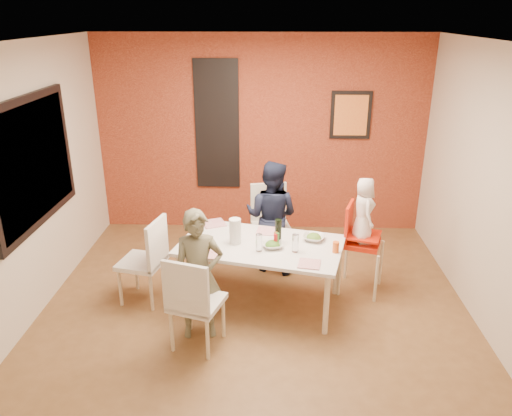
{
  "coord_description": "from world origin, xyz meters",
  "views": [
    {
      "loc": [
        0.17,
        -4.49,
        2.95
      ],
      "look_at": [
        0.0,
        0.3,
        1.05
      ],
      "focal_mm": 35.0,
      "sensor_mm": 36.0,
      "label": 1
    }
  ],
  "objects_px": {
    "chair_far": "(270,219)",
    "child_far": "(271,216)",
    "high_chair": "(359,240)",
    "dining_table": "(261,249)",
    "child_near": "(199,275)",
    "paper_towel_roll": "(235,231)",
    "toddler": "(364,210)",
    "chair_near": "(192,300)",
    "wine_bottle": "(278,231)",
    "chair_left": "(148,256)"
  },
  "relations": [
    {
      "from": "chair_left",
      "to": "wine_bottle",
      "type": "height_order",
      "value": "wine_bottle"
    },
    {
      "from": "child_near",
      "to": "child_far",
      "type": "xyz_separation_m",
      "value": [
        0.67,
        1.39,
        0.03
      ]
    },
    {
      "from": "child_far",
      "to": "child_near",
      "type": "bearing_deg",
      "value": 83.64
    },
    {
      "from": "high_chair",
      "to": "toddler",
      "type": "relative_size",
      "value": 1.4
    },
    {
      "from": "chair_left",
      "to": "wine_bottle",
      "type": "distance_m",
      "value": 1.4
    },
    {
      "from": "chair_near",
      "to": "chair_left",
      "type": "height_order",
      "value": "same"
    },
    {
      "from": "chair_far",
      "to": "chair_left",
      "type": "bearing_deg",
      "value": -152.36
    },
    {
      "from": "dining_table",
      "to": "toddler",
      "type": "xyz_separation_m",
      "value": [
        1.09,
        0.3,
        0.33
      ]
    },
    {
      "from": "dining_table",
      "to": "child_near",
      "type": "xyz_separation_m",
      "value": [
        -0.57,
        -0.6,
        0.01
      ]
    },
    {
      "from": "dining_table",
      "to": "child_near",
      "type": "relative_size",
      "value": 1.42
    },
    {
      "from": "child_far",
      "to": "wine_bottle",
      "type": "height_order",
      "value": "child_far"
    },
    {
      "from": "chair_far",
      "to": "child_near",
      "type": "distance_m",
      "value": 1.76
    },
    {
      "from": "wine_bottle",
      "to": "dining_table",
      "type": "bearing_deg",
      "value": -171.0
    },
    {
      "from": "dining_table",
      "to": "child_near",
      "type": "height_order",
      "value": "child_near"
    },
    {
      "from": "dining_table",
      "to": "paper_towel_roll",
      "type": "relative_size",
      "value": 6.76
    },
    {
      "from": "chair_near",
      "to": "chair_far",
      "type": "distance_m",
      "value": 1.99
    },
    {
      "from": "child_near",
      "to": "child_far",
      "type": "distance_m",
      "value": 1.54
    },
    {
      "from": "dining_table",
      "to": "chair_left",
      "type": "height_order",
      "value": "chair_left"
    },
    {
      "from": "child_far",
      "to": "paper_towel_roll",
      "type": "bearing_deg",
      "value": 84.09
    },
    {
      "from": "dining_table",
      "to": "high_chair",
      "type": "relative_size",
      "value": 1.8
    },
    {
      "from": "chair_far",
      "to": "toddler",
      "type": "bearing_deg",
      "value": -47.9
    },
    {
      "from": "child_far",
      "to": "paper_towel_roll",
      "type": "height_order",
      "value": "child_far"
    },
    {
      "from": "toddler",
      "to": "wine_bottle",
      "type": "height_order",
      "value": "toddler"
    },
    {
      "from": "high_chair",
      "to": "paper_towel_roll",
      "type": "height_order",
      "value": "high_chair"
    },
    {
      "from": "paper_towel_roll",
      "to": "child_far",
      "type": "bearing_deg",
      "value": 64.63
    },
    {
      "from": "dining_table",
      "to": "chair_far",
      "type": "xyz_separation_m",
      "value": [
        0.09,
        1.03,
        -0.09
      ]
    },
    {
      "from": "chair_far",
      "to": "paper_towel_roll",
      "type": "xyz_separation_m",
      "value": [
        -0.35,
        -1.03,
        0.29
      ]
    },
    {
      "from": "chair_left",
      "to": "child_near",
      "type": "relative_size",
      "value": 0.74
    },
    {
      "from": "child_far",
      "to": "chair_near",
      "type": "bearing_deg",
      "value": 86.29
    },
    {
      "from": "child_far",
      "to": "toddler",
      "type": "height_order",
      "value": "child_far"
    },
    {
      "from": "child_near",
      "to": "child_far",
      "type": "relative_size",
      "value": 0.95
    },
    {
      "from": "wine_bottle",
      "to": "paper_towel_roll",
      "type": "xyz_separation_m",
      "value": [
        -0.44,
        -0.02,
        0.01
      ]
    },
    {
      "from": "high_chair",
      "to": "wine_bottle",
      "type": "height_order",
      "value": "high_chair"
    },
    {
      "from": "paper_towel_roll",
      "to": "wine_bottle",
      "type": "bearing_deg",
      "value": 3.06
    },
    {
      "from": "child_far",
      "to": "high_chair",
      "type": "bearing_deg",
      "value": 173.18
    },
    {
      "from": "chair_left",
      "to": "high_chair",
      "type": "distance_m",
      "value": 2.28
    },
    {
      "from": "paper_towel_roll",
      "to": "dining_table",
      "type": "bearing_deg",
      "value": -0.98
    },
    {
      "from": "chair_left",
      "to": "high_chair",
      "type": "bearing_deg",
      "value": 111.09
    },
    {
      "from": "chair_far",
      "to": "child_far",
      "type": "distance_m",
      "value": 0.28
    },
    {
      "from": "dining_table",
      "to": "paper_towel_roll",
      "type": "height_order",
      "value": "paper_towel_roll"
    },
    {
      "from": "chair_near",
      "to": "child_far",
      "type": "xyz_separation_m",
      "value": [
        0.7,
        1.63,
        0.15
      ]
    },
    {
      "from": "dining_table",
      "to": "chair_left",
      "type": "distance_m",
      "value": 1.19
    },
    {
      "from": "wine_bottle",
      "to": "chair_far",
      "type": "bearing_deg",
      "value": 95.19
    },
    {
      "from": "child_near",
      "to": "paper_towel_roll",
      "type": "height_order",
      "value": "child_near"
    },
    {
      "from": "child_far",
      "to": "chair_left",
      "type": "bearing_deg",
      "value": 51.23
    },
    {
      "from": "chair_far",
      "to": "chair_left",
      "type": "distance_m",
      "value": 1.65
    },
    {
      "from": "dining_table",
      "to": "chair_near",
      "type": "distance_m",
      "value": 1.03
    },
    {
      "from": "chair_left",
      "to": "paper_towel_roll",
      "type": "xyz_separation_m",
      "value": [
        0.92,
        0.02,
        0.3
      ]
    },
    {
      "from": "dining_table",
      "to": "toddler",
      "type": "bearing_deg",
      "value": 15.26
    },
    {
      "from": "toddler",
      "to": "child_near",
      "type": "bearing_deg",
      "value": 109.65
    }
  ]
}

